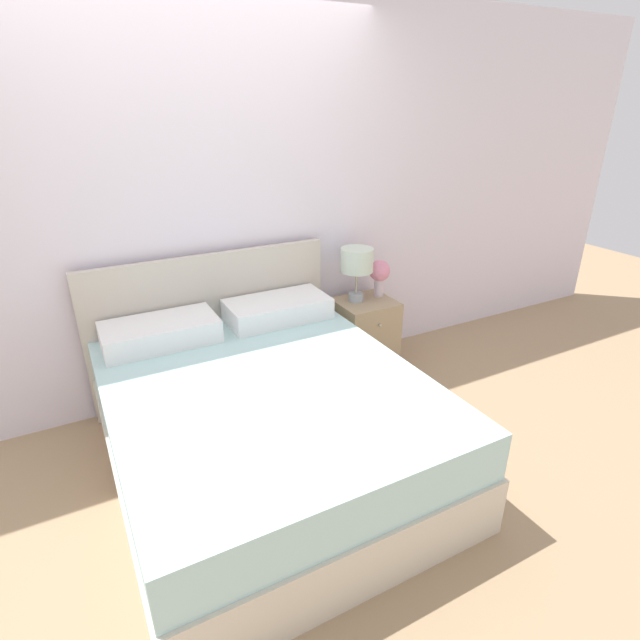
{
  "coord_description": "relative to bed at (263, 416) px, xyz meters",
  "views": [
    {
      "loc": [
        -0.82,
        -3.12,
        1.94
      ],
      "look_at": [
        0.56,
        -0.53,
        0.64
      ],
      "focal_mm": 28.0,
      "sensor_mm": 36.0,
      "label": 1
    }
  ],
  "objects": [
    {
      "name": "ground_plane",
      "position": [
        0.0,
        0.9,
        -0.31
      ],
      "size": [
        12.0,
        12.0,
        0.0
      ],
      "primitive_type": "plane",
      "color": "tan"
    },
    {
      "name": "wall_back",
      "position": [
        0.0,
        0.97,
        0.99
      ],
      "size": [
        8.0,
        0.06,
        2.6
      ],
      "color": "white",
      "rests_on": "ground_plane"
    },
    {
      "name": "bed",
      "position": [
        0.0,
        0.0,
        0.0
      ],
      "size": [
        1.65,
        1.94,
        1.02
      ],
      "color": "beige",
      "rests_on": "ground_plane"
    },
    {
      "name": "nightstand",
      "position": [
        1.12,
        0.69,
        -0.03
      ],
      "size": [
        0.43,
        0.41,
        0.55
      ],
      "color": "tan",
      "rests_on": "ground_plane"
    },
    {
      "name": "table_lamp",
      "position": [
        1.06,
        0.73,
        0.54
      ],
      "size": [
        0.24,
        0.24,
        0.41
      ],
      "color": "#A8B2BC",
      "rests_on": "nightstand"
    },
    {
      "name": "flower_vase",
      "position": [
        1.27,
        0.74,
        0.43
      ],
      "size": [
        0.16,
        0.16,
        0.28
      ],
      "color": "silver",
      "rests_on": "nightstand"
    }
  ]
}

